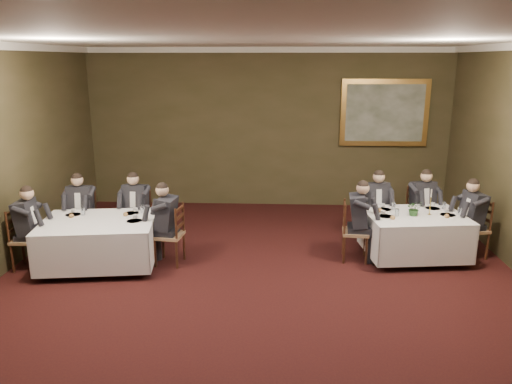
# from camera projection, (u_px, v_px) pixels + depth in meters

# --- Properties ---
(ground) EXTENTS (10.00, 10.00, 0.00)m
(ground) POSITION_uv_depth(u_px,v_px,m) (257.00, 308.00, 6.73)
(ground) COLOR black
(ground) RESTS_ON ground
(ceiling) EXTENTS (8.00, 10.00, 0.10)m
(ceiling) POSITION_uv_depth(u_px,v_px,m) (257.00, 37.00, 5.82)
(ceiling) COLOR silver
(ceiling) RESTS_ON back_wall
(back_wall) EXTENTS (8.00, 0.10, 3.50)m
(back_wall) POSITION_uv_depth(u_px,v_px,m) (268.00, 129.00, 11.10)
(back_wall) COLOR #36331B
(back_wall) RESTS_ON ground
(crown_molding) EXTENTS (8.00, 10.00, 0.12)m
(crown_molding) POSITION_uv_depth(u_px,v_px,m) (257.00, 42.00, 5.84)
(crown_molding) COLOR white
(crown_molding) RESTS_ON back_wall
(table_main) EXTENTS (1.74, 1.41, 0.67)m
(table_main) POSITION_uv_depth(u_px,v_px,m) (414.00, 233.00, 8.31)
(table_main) COLOR black
(table_main) RESTS_ON ground
(table_second) EXTENTS (1.94, 1.58, 0.67)m
(table_second) POSITION_uv_depth(u_px,v_px,m) (99.00, 239.00, 8.00)
(table_second) COLOR black
(table_second) RESTS_ON ground
(chair_main_backleft) EXTENTS (0.51, 0.49, 1.00)m
(chair_main_backleft) POSITION_uv_depth(u_px,v_px,m) (374.00, 227.00, 9.11)
(chair_main_backleft) COLOR #926F4A
(chair_main_backleft) RESTS_ON ground
(diner_main_backleft) EXTENTS (0.48, 0.55, 1.35)m
(diner_main_backleft) POSITION_uv_depth(u_px,v_px,m) (375.00, 215.00, 9.04)
(diner_main_backleft) COLOR black
(diner_main_backleft) RESTS_ON chair_main_backleft
(chair_main_backright) EXTENTS (0.53, 0.52, 1.00)m
(chair_main_backright) POSITION_uv_depth(u_px,v_px,m) (419.00, 226.00, 9.17)
(chair_main_backright) COLOR #926F4A
(chair_main_backright) RESTS_ON ground
(diner_main_backright) EXTENTS (0.51, 0.57, 1.35)m
(diner_main_backright) POSITION_uv_depth(u_px,v_px,m) (421.00, 214.00, 9.10)
(diner_main_backright) COLOR black
(diner_main_backright) RESTS_ON chair_main_backright
(chair_main_endleft) EXTENTS (0.46, 0.48, 1.00)m
(chair_main_endleft) POSITION_uv_depth(u_px,v_px,m) (354.00, 243.00, 8.28)
(chair_main_endleft) COLOR #926F4A
(chair_main_endleft) RESTS_ON ground
(diner_main_endleft) EXTENTS (0.51, 0.45, 1.35)m
(diner_main_endleft) POSITION_uv_depth(u_px,v_px,m) (355.00, 230.00, 8.22)
(diner_main_endleft) COLOR black
(diner_main_endleft) RESTS_ON chair_main_endleft
(chair_main_endright) EXTENTS (0.51, 0.53, 1.00)m
(chair_main_endright) POSITION_uv_depth(u_px,v_px,m) (472.00, 240.00, 8.42)
(chair_main_endright) COLOR #926F4A
(chair_main_endright) RESTS_ON ground
(diner_main_endright) EXTENTS (0.56, 0.50, 1.35)m
(diner_main_endright) POSITION_uv_depth(u_px,v_px,m) (473.00, 228.00, 8.36)
(diner_main_endright) COLOR black
(diner_main_endright) RESTS_ON chair_main_endright
(chair_sec_backleft) EXTENTS (0.46, 0.44, 1.00)m
(chair_sec_backleft) POSITION_uv_depth(u_px,v_px,m) (84.00, 231.00, 8.88)
(chair_sec_backleft) COLOR #926F4A
(chair_sec_backleft) RESTS_ON ground
(diner_sec_backleft) EXTENTS (0.43, 0.50, 1.35)m
(diner_sec_backleft) POSITION_uv_depth(u_px,v_px,m) (82.00, 219.00, 8.81)
(diner_sec_backleft) COLOR black
(diner_sec_backleft) RESTS_ON chair_sec_backleft
(chair_sec_backright) EXTENTS (0.48, 0.46, 1.00)m
(chair_sec_backright) POSITION_uv_depth(u_px,v_px,m) (138.00, 230.00, 8.96)
(chair_sec_backright) COLOR #926F4A
(chair_sec_backright) RESTS_ON ground
(diner_sec_backright) EXTENTS (0.45, 0.52, 1.35)m
(diner_sec_backright) POSITION_uv_depth(u_px,v_px,m) (137.00, 218.00, 8.89)
(diner_sec_backright) COLOR black
(diner_sec_backright) RESTS_ON chair_sec_backright
(chair_sec_endright) EXTENTS (0.47, 0.49, 1.00)m
(chair_sec_endright) POSITION_uv_depth(u_px,v_px,m) (170.00, 247.00, 8.13)
(chair_sec_endright) COLOR #926F4A
(chair_sec_endright) RESTS_ON ground
(diner_sec_endright) EXTENTS (0.52, 0.45, 1.35)m
(diner_sec_endright) POSITION_uv_depth(u_px,v_px,m) (169.00, 234.00, 8.07)
(diner_sec_endright) COLOR black
(diner_sec_endright) RESTS_ON chair_sec_endright
(chair_sec_endleft) EXTENTS (0.44, 0.46, 1.00)m
(chair_sec_endleft) POSITION_uv_depth(u_px,v_px,m) (28.00, 251.00, 7.95)
(chair_sec_endleft) COLOR #926F4A
(chair_sec_endleft) RESTS_ON ground
(diner_sec_endleft) EXTENTS (0.50, 0.44, 1.35)m
(diner_sec_endleft) POSITION_uv_depth(u_px,v_px,m) (27.00, 238.00, 7.89)
(diner_sec_endleft) COLOR black
(diner_sec_endleft) RESTS_ON chair_sec_endleft
(centerpiece) EXTENTS (0.25, 0.21, 0.27)m
(centerpiece) POSITION_uv_depth(u_px,v_px,m) (414.00, 208.00, 8.15)
(centerpiece) COLOR #2D5926
(centerpiece) RESTS_ON table_main
(candlestick) EXTENTS (0.06, 0.06, 0.44)m
(candlestick) POSITION_uv_depth(u_px,v_px,m) (430.00, 205.00, 8.20)
(candlestick) COLOR #AD9035
(candlestick) RESTS_ON table_main
(place_setting_table_main) EXTENTS (0.33, 0.31, 0.14)m
(place_setting_table_main) POSITION_uv_depth(u_px,v_px,m) (387.00, 207.00, 8.54)
(place_setting_table_main) COLOR white
(place_setting_table_main) RESTS_ON table_main
(place_setting_table_second) EXTENTS (0.33, 0.31, 0.14)m
(place_setting_table_second) POSITION_uv_depth(u_px,v_px,m) (77.00, 212.00, 8.25)
(place_setting_table_second) COLOR white
(place_setting_table_second) RESTS_ON table_second
(painting) EXTENTS (1.89, 0.09, 1.45)m
(painting) POSITION_uv_depth(u_px,v_px,m) (384.00, 113.00, 10.82)
(painting) COLOR #BC8C45
(painting) RESTS_ON back_wall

